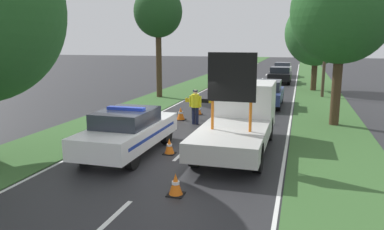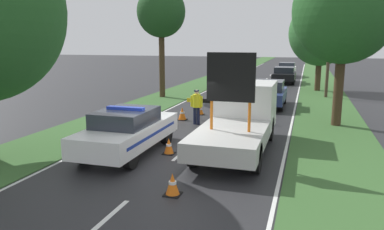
% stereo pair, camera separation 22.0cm
% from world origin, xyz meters
% --- Properties ---
extents(ground_plane, '(160.00, 160.00, 0.00)m').
position_xyz_m(ground_plane, '(0.00, 0.00, 0.00)').
color(ground_plane, '#28282B').
extents(lane_markings, '(6.77, 69.71, 0.01)m').
position_xyz_m(lane_markings, '(0.00, 18.93, 0.00)').
color(lane_markings, silver).
rests_on(lane_markings, ground).
extents(grass_verge_left, '(3.13, 120.00, 0.03)m').
position_xyz_m(grass_verge_left, '(-5.00, 20.00, 0.01)').
color(grass_verge_left, '#38602D').
rests_on(grass_verge_left, ground).
extents(grass_verge_right, '(3.13, 120.00, 0.03)m').
position_xyz_m(grass_verge_right, '(5.00, 20.00, 0.01)').
color(grass_verge_right, '#38602D').
rests_on(grass_verge_right, ground).
extents(police_car, '(1.84, 4.79, 1.60)m').
position_xyz_m(police_car, '(-1.72, 0.23, 0.78)').
color(police_car, white).
rests_on(police_car, ground).
extents(work_truck, '(2.11, 6.04, 3.38)m').
position_xyz_m(work_truck, '(1.72, 2.19, 1.10)').
color(work_truck, white).
rests_on(work_truck, ground).
extents(road_barrier, '(3.49, 0.08, 1.01)m').
position_xyz_m(road_barrier, '(0.15, 6.27, 0.85)').
color(road_barrier, black).
rests_on(road_barrier, ground).
extents(police_officer, '(0.56, 0.36, 1.57)m').
position_xyz_m(police_officer, '(-0.79, 5.17, 0.94)').
color(police_officer, '#191E38').
rests_on(police_officer, ground).
extents(pedestrian_civilian, '(0.57, 0.36, 1.59)m').
position_xyz_m(pedestrian_civilian, '(0.76, 5.52, 0.93)').
color(pedestrian_civilian, '#191E38').
rests_on(pedestrian_civilian, ground).
extents(traffic_cone_near_police, '(0.45, 0.45, 0.62)m').
position_xyz_m(traffic_cone_near_police, '(-1.71, 5.88, 0.31)').
color(traffic_cone_near_police, black).
rests_on(traffic_cone_near_police, ground).
extents(traffic_cone_centre_front, '(0.35, 0.35, 0.50)m').
position_xyz_m(traffic_cone_centre_front, '(-1.24, 7.40, 0.24)').
color(traffic_cone_centre_front, black).
rests_on(traffic_cone_centre_front, ground).
extents(traffic_cone_near_truck, '(0.49, 0.49, 0.67)m').
position_xyz_m(traffic_cone_near_truck, '(0.39, 3.48, 0.33)').
color(traffic_cone_near_truck, black).
rests_on(traffic_cone_near_truck, ground).
extents(traffic_cone_behind_barrier, '(0.38, 0.38, 0.54)m').
position_xyz_m(traffic_cone_behind_barrier, '(-0.38, 0.53, 0.26)').
color(traffic_cone_behind_barrier, black).
rests_on(traffic_cone_behind_barrier, ground).
extents(traffic_cone_lane_edge, '(0.40, 0.40, 0.55)m').
position_xyz_m(traffic_cone_lane_edge, '(0.91, -2.64, 0.27)').
color(traffic_cone_lane_edge, black).
rests_on(traffic_cone_lane_edge, ground).
extents(queued_car_hatch_blue, '(1.84, 4.24, 1.50)m').
position_xyz_m(queued_car_hatch_blue, '(1.83, 10.93, 0.77)').
color(queued_car_hatch_blue, navy).
rests_on(queued_car_hatch_blue, ground).
extents(queued_car_wagon_maroon, '(1.72, 4.08, 1.48)m').
position_xyz_m(queued_car_wagon_maroon, '(-1.77, 17.55, 0.79)').
color(queued_car_wagon_maroon, maroon).
rests_on(queued_car_wagon_maroon, ground).
extents(queued_car_sedan_black, '(1.91, 4.36, 1.44)m').
position_xyz_m(queued_car_sedan_black, '(1.90, 23.89, 0.75)').
color(queued_car_sedan_black, black).
rests_on(queued_car_sedan_black, ground).
extents(queued_car_van_white, '(1.76, 4.09, 1.49)m').
position_xyz_m(queued_car_van_white, '(1.78, 30.34, 0.78)').
color(queued_car_van_white, silver).
rests_on(queued_car_van_white, ground).
extents(roadside_tree_near_left, '(4.31, 4.31, 7.26)m').
position_xyz_m(roadside_tree_near_left, '(5.24, 6.73, 4.97)').
color(roadside_tree_near_left, '#42301E').
rests_on(roadside_tree_near_left, ground).
extents(roadside_tree_near_right, '(4.64, 4.64, 6.76)m').
position_xyz_m(roadside_tree_near_right, '(4.67, 19.04, 4.31)').
color(roadside_tree_near_right, '#42301E').
rests_on(roadside_tree_near_right, ground).
extents(roadside_tree_mid_left, '(3.13, 3.13, 7.22)m').
position_xyz_m(roadside_tree_mid_left, '(-5.36, 12.53, 5.51)').
color(roadside_tree_mid_left, '#42301E').
rests_on(roadside_tree_mid_left, ground).
extents(utility_pole, '(1.20, 0.20, 7.24)m').
position_xyz_m(utility_pole, '(5.15, 15.59, 3.74)').
color(utility_pole, '#473828').
rests_on(utility_pole, ground).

